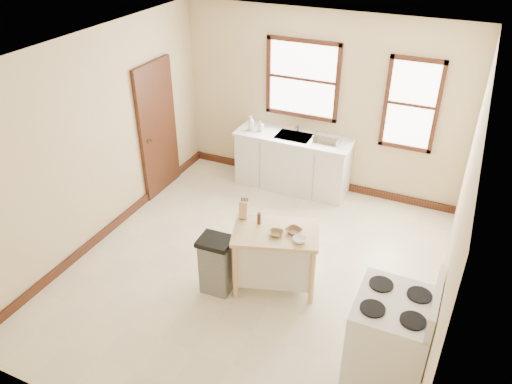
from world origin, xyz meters
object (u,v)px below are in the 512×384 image
soap_bottle_a (251,123)px  knife_block (244,210)px  bowl_b (294,231)px  bowl_c (300,240)px  trash_bin (216,265)px  kitchen_island (275,259)px  pepper_grinder (259,218)px  gas_stove (391,329)px  soap_bottle_b (260,126)px  bowl_a (276,233)px  dish_rack (327,139)px

soap_bottle_a → knife_block: size_ratio=1.23×
bowl_b → bowl_c: bowl_c is taller
trash_bin → knife_block: bearing=70.5°
trash_bin → kitchen_island: bearing=27.6°
pepper_grinder → gas_stove: gas_stove is taller
soap_bottle_b → gas_stove: size_ratio=0.14×
pepper_grinder → gas_stove: size_ratio=0.12×
soap_bottle_a → bowl_a: size_ratio=1.49×
pepper_grinder → soap_bottle_b: bearing=113.6°
trash_bin → gas_stove: 2.18m
pepper_grinder → bowl_c: (0.56, -0.13, -0.05)m
dish_rack → bowl_b: size_ratio=2.23×
bowl_b → knife_block: bearing=176.0°
dish_rack → kitchen_island: dish_rack is taller
soap_bottle_a → knife_block: bearing=-45.5°
trash_bin → dish_rack: bearing=77.1°
pepper_grinder → kitchen_island: bearing=-14.3°
kitchen_island → bowl_a: size_ratio=6.04×
bowl_b → gas_stove: (1.32, -0.84, -0.22)m
kitchen_island → pepper_grinder: size_ratio=6.65×
bowl_a → trash_bin: bowl_a is taller
soap_bottle_a → soap_bottle_b: bearing=34.8°
soap_bottle_b → bowl_a: size_ratio=1.08×
pepper_grinder → trash_bin: 0.76m
knife_block → dish_rack: bearing=66.8°
soap_bottle_b → knife_block: size_ratio=0.89×
trash_bin → gas_stove: gas_stove is taller
soap_bottle_b → knife_block: bearing=-65.8°
kitchen_island → bowl_c: bowl_c is taller
pepper_grinder → bowl_c: pepper_grinder is taller
knife_block → soap_bottle_b: bearing=94.5°
soap_bottle_b → trash_bin: size_ratio=0.24×
bowl_c → trash_bin: size_ratio=0.21×
kitchen_island → pepper_grinder: bearing=147.4°
dish_rack → knife_block: size_ratio=2.00×
pepper_grinder → trash_bin: (-0.37, -0.42, -0.51)m
kitchen_island → bowl_b: bowl_b is taller
gas_stove → trash_bin: bearing=169.1°
kitchen_island → trash_bin: 0.71m
kitchen_island → gas_stove: size_ratio=0.81×
kitchen_island → trash_bin: kitchen_island is taller
soap_bottle_b → bowl_c: bearing=-51.7°
bowl_b → trash_bin: 1.02m
soap_bottle_b → dish_rack: 1.09m
soap_bottle_a → gas_stove: 4.20m
knife_block → bowl_c: size_ratio=1.25×
soap_bottle_b → pepper_grinder: soap_bottle_b is taller
soap_bottle_b → bowl_a: (1.25, -2.36, -0.17)m
bowl_b → pepper_grinder: bearing=-179.1°
soap_bottle_b → bowl_a: bearing=-56.9°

